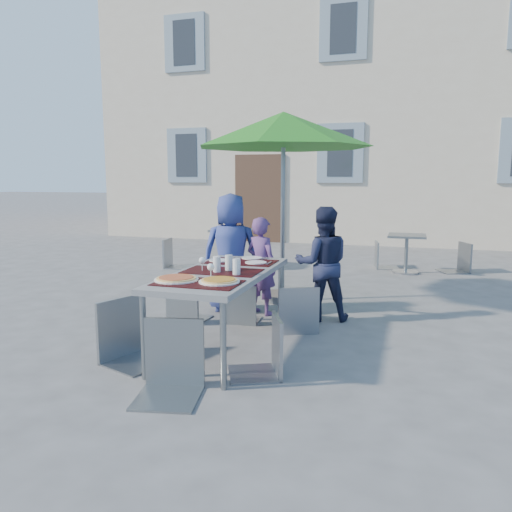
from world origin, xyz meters
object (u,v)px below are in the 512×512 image
(chair_1, at_px, (241,280))
(bg_chair_r_0, at_px, (255,238))
(child_0, at_px, (231,253))
(cafe_table_0, at_px, (231,242))
(child_1, at_px, (261,266))
(bg_chair_l_1, at_px, (383,239))
(child_2, at_px, (323,264))
(bg_chair_l_0, at_px, (173,236))
(cafe_table_1, at_px, (406,249))
(pizza_near_right, at_px, (219,281))
(chair_4, at_px, (266,311))
(dining_table, at_px, (222,277))
(chair_3, at_px, (126,292))
(pizza_near_left, at_px, (176,279))
(chair_2, at_px, (298,280))
(bg_chair_r_1, at_px, (460,239))
(chair_0, at_px, (186,276))
(patio_umbrella, at_px, (283,132))
(chair_5, at_px, (170,313))

(chair_1, bearing_deg, bg_chair_r_0, 104.77)
(child_0, xyz_separation_m, cafe_table_0, (-1.05, 2.87, -0.26))
(child_1, xyz_separation_m, bg_chair_l_1, (1.20, 3.61, -0.05))
(child_2, distance_m, bg_chair_l_0, 4.07)
(chair_1, distance_m, cafe_table_1, 4.04)
(pizza_near_right, distance_m, chair_1, 1.41)
(pizza_near_right, bearing_deg, child_2, 72.65)
(child_0, xyz_separation_m, chair_4, (0.96, -1.82, -0.18))
(child_1, bearing_deg, child_2, -157.95)
(dining_table, height_order, chair_3, chair_3)
(chair_4, height_order, cafe_table_0, chair_4)
(pizza_near_left, distance_m, cafe_table_0, 4.90)
(chair_2, xyz_separation_m, cafe_table_1, (1.05, 3.79, -0.13))
(chair_1, bearing_deg, dining_table, -82.72)
(pizza_near_right, distance_m, bg_chair_l_1, 5.51)
(child_1, bearing_deg, bg_chair_r_1, -101.28)
(cafe_table_0, bearing_deg, bg_chair_l_1, 14.91)
(chair_0, height_order, bg_chair_l_1, bg_chair_l_1)
(bg_chair_r_0, distance_m, cafe_table_1, 2.61)
(patio_umbrella, bearing_deg, chair_0, -121.78)
(bg_chair_r_0, xyz_separation_m, bg_chair_l_1, (2.16, 0.76, -0.02))
(child_2, height_order, cafe_table_0, child_2)
(chair_3, bearing_deg, bg_chair_r_0, 93.52)
(child_1, bearing_deg, chair_4, 131.14)
(pizza_near_left, relative_size, chair_5, 0.36)
(bg_chair_l_0, bearing_deg, pizza_near_right, -58.91)
(chair_4, bearing_deg, child_1, 107.76)
(chair_0, height_order, chair_3, chair_3)
(pizza_near_left, bearing_deg, chair_4, 3.00)
(pizza_near_left, height_order, chair_1, chair_1)
(chair_2, height_order, bg_chair_r_0, chair_2)
(dining_table, relative_size, child_2, 1.43)
(bg_chair_l_0, relative_size, bg_chair_l_1, 1.09)
(cafe_table_1, bearing_deg, pizza_near_right, -106.06)
(dining_table, xyz_separation_m, chair_2, (0.56, 0.74, -0.14))
(chair_1, bearing_deg, bg_chair_l_1, 72.25)
(pizza_near_left, relative_size, bg_chair_l_0, 0.38)
(child_1, relative_size, bg_chair_r_1, 1.20)
(child_1, relative_size, chair_0, 1.29)
(chair_3, xyz_separation_m, cafe_table_1, (2.30, 5.07, -0.20))
(pizza_near_left, bearing_deg, dining_table, 67.49)
(child_2, relative_size, cafe_table_1, 1.96)
(child_0, xyz_separation_m, bg_chair_l_1, (1.59, 3.58, -0.19))
(chair_1, xyz_separation_m, bg_chair_r_0, (-0.87, 3.29, 0.07))
(pizza_near_left, distance_m, cafe_table_1, 5.37)
(child_0, height_order, bg_chair_l_0, child_0)
(pizza_near_left, xyz_separation_m, chair_2, (0.77, 1.25, -0.21))
(pizza_near_left, height_order, child_2, child_2)
(child_2, xyz_separation_m, patio_umbrella, (-0.65, 0.72, 1.54))
(pizza_near_right, height_order, bg_chair_l_1, bg_chair_l_1)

